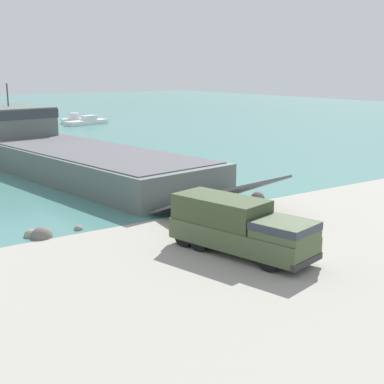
{
  "coord_description": "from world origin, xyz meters",
  "views": [
    {
      "loc": [
        -18.43,
        -20.98,
        9.36
      ],
      "look_at": [
        -0.85,
        4.6,
        2.22
      ],
      "focal_mm": 50.0,
      "sensor_mm": 36.0,
      "label": 1
    }
  ],
  "objects_px": {
    "moored_boat_a": "(87,121)",
    "cargo_crate": "(263,245)",
    "soldier_on_ramp": "(270,221)",
    "landing_craft": "(53,148)",
    "military_truck": "(240,226)",
    "moored_boat_b": "(76,120)"
  },
  "relations": [
    {
      "from": "moored_boat_a",
      "to": "cargo_crate",
      "type": "height_order",
      "value": "moored_boat_a"
    },
    {
      "from": "soldier_on_ramp",
      "to": "cargo_crate",
      "type": "xyz_separation_m",
      "value": [
        -1.94,
        -1.62,
        -0.64
      ]
    },
    {
      "from": "landing_craft",
      "to": "cargo_crate",
      "type": "bearing_deg",
      "value": -97.38
    },
    {
      "from": "landing_craft",
      "to": "military_truck",
      "type": "distance_m",
      "value": 29.19
    },
    {
      "from": "landing_craft",
      "to": "moored_boat_a",
      "type": "relative_size",
      "value": 4.85
    },
    {
      "from": "military_truck",
      "to": "cargo_crate",
      "type": "relative_size",
      "value": 9.35
    },
    {
      "from": "moored_boat_a",
      "to": "cargo_crate",
      "type": "xyz_separation_m",
      "value": [
        -19.64,
        -67.4,
        -0.13
      ]
    },
    {
      "from": "moored_boat_a",
      "to": "cargo_crate",
      "type": "bearing_deg",
      "value": 147.4
    },
    {
      "from": "cargo_crate",
      "to": "moored_boat_b",
      "type": "bearing_deg",
      "value": 75.04
    },
    {
      "from": "soldier_on_ramp",
      "to": "cargo_crate",
      "type": "height_order",
      "value": "soldier_on_ramp"
    },
    {
      "from": "moored_boat_a",
      "to": "moored_boat_b",
      "type": "distance_m",
      "value": 2.92
    },
    {
      "from": "cargo_crate",
      "to": "soldier_on_ramp",
      "type": "bearing_deg",
      "value": 39.75
    },
    {
      "from": "moored_boat_a",
      "to": "moored_boat_b",
      "type": "bearing_deg",
      "value": 1.12
    },
    {
      "from": "landing_craft",
      "to": "soldier_on_ramp",
      "type": "bearing_deg",
      "value": -93.38
    },
    {
      "from": "moored_boat_a",
      "to": "soldier_on_ramp",
      "type": "bearing_deg",
      "value": 148.59
    },
    {
      "from": "moored_boat_a",
      "to": "landing_craft",
      "type": "bearing_deg",
      "value": 135.7
    },
    {
      "from": "moored_boat_a",
      "to": "cargo_crate",
      "type": "distance_m",
      "value": 70.21
    },
    {
      "from": "moored_boat_b",
      "to": "moored_boat_a",
      "type": "bearing_deg",
      "value": 26.09
    },
    {
      "from": "military_truck",
      "to": "moored_boat_a",
      "type": "bearing_deg",
      "value": 149.06
    },
    {
      "from": "moored_boat_b",
      "to": "cargo_crate",
      "type": "bearing_deg",
      "value": -6.35
    },
    {
      "from": "landing_craft",
      "to": "moored_boat_b",
      "type": "distance_m",
      "value": 44.79
    },
    {
      "from": "soldier_on_ramp",
      "to": "moored_boat_b",
      "type": "bearing_deg",
      "value": 106.5
    }
  ]
}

